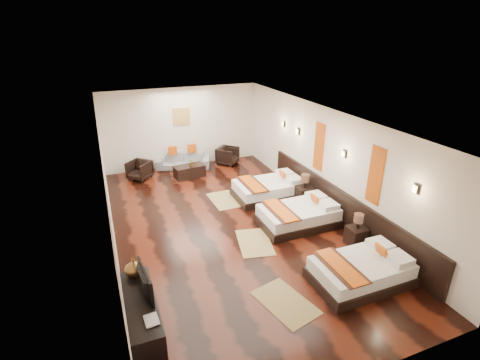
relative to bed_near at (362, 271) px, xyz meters
name	(u,v)px	position (x,y,z in m)	size (l,w,h in m)	color
floor	(229,226)	(-1.69, 3.01, -0.25)	(5.50, 9.50, 0.01)	black
ceiling	(227,118)	(-1.69, 3.01, 2.55)	(5.50, 9.50, 0.01)	white
back_wall	(182,128)	(-1.69, 7.76, 1.15)	(5.50, 0.01, 2.80)	silver
left_wall	(108,193)	(-4.44, 3.01, 1.15)	(0.01, 9.50, 2.80)	silver
right_wall	(325,160)	(1.06, 3.01, 1.15)	(0.01, 9.50, 2.80)	silver
headboard_panel	(338,205)	(1.02, 2.21, 0.20)	(0.08, 6.60, 0.90)	black
bed_near	(362,271)	(0.00, 0.00, 0.00)	(1.91, 1.20, 0.73)	black
bed_mid	(299,215)	(0.00, 2.42, 0.01)	(1.98, 1.24, 0.75)	black
bed_far	(269,189)	(0.00, 4.16, 0.01)	(2.00, 1.25, 0.76)	black
nightstand_a	(356,234)	(0.75, 1.11, 0.03)	(0.40, 0.40, 0.80)	black
nightstand_b	(304,193)	(0.75, 3.42, 0.06)	(0.45, 0.45, 0.88)	black
jute_mat_near	(285,303)	(-1.69, 0.00, -0.24)	(0.75, 1.20, 0.01)	#9A834E
jute_mat_mid	(255,242)	(-1.40, 2.05, -0.24)	(0.75, 1.20, 0.01)	#9A834E
jute_mat_far	(225,200)	(-1.30, 4.44, -0.24)	(0.75, 1.20, 0.01)	#9A834E
tv_console	(142,313)	(-4.19, 0.41, 0.03)	(0.50, 1.80, 0.55)	black
tv	(140,283)	(-4.14, 0.55, 0.54)	(0.84, 0.11, 0.48)	black
book	(145,322)	(-4.19, -0.12, 0.31)	(0.21, 0.28, 0.03)	black
figurine	(134,267)	(-4.19, 1.13, 0.47)	(0.33, 0.33, 0.34)	brown
sofa	(183,161)	(-1.80, 7.46, 0.02)	(1.87, 0.73, 0.55)	slate
armchair_left	(139,170)	(-3.38, 7.01, 0.06)	(0.66, 0.68, 0.62)	black
armchair_right	(228,156)	(-0.18, 7.24, 0.07)	(0.68, 0.70, 0.64)	black
coffee_table	(189,171)	(-1.80, 6.56, -0.05)	(1.00, 0.50, 0.40)	black
table_plant	(192,163)	(-1.73, 6.48, 0.27)	(0.22, 0.19, 0.25)	#316120
orange_panel_a	(375,175)	(1.04, 1.11, 1.45)	(0.04, 0.40, 1.30)	#D86014
orange_panel_b	(319,147)	(1.04, 3.31, 1.45)	(0.04, 0.40, 1.30)	#D86014
sconce_near	(416,189)	(1.01, 0.01, 1.60)	(0.07, 0.12, 0.18)	black
sconce_mid	(344,154)	(1.01, 2.21, 1.60)	(0.07, 0.12, 0.18)	black
sconce_far	(298,131)	(1.01, 4.41, 1.60)	(0.07, 0.12, 0.18)	black
sconce_lounge	(283,124)	(1.01, 5.31, 1.60)	(0.07, 0.12, 0.18)	black
gold_artwork	(181,116)	(-1.69, 7.74, 1.55)	(0.60, 0.04, 0.60)	#AD873F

